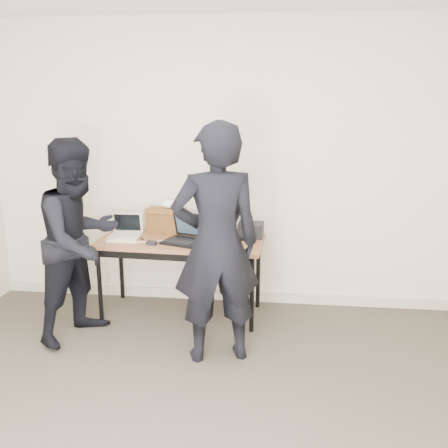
% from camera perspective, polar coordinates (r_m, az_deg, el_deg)
% --- Properties ---
extents(room, '(4.60, 4.60, 2.80)m').
position_cam_1_polar(room, '(2.56, -6.38, -0.06)').
color(room, '#423B32').
rests_on(room, ground).
extents(desk, '(1.53, 0.73, 0.72)m').
position_cam_1_polar(desk, '(4.57, -5.03, -2.58)').
color(desk, brown).
rests_on(desk, ground).
extents(laptop_beige, '(0.29, 0.28, 0.23)m').
position_cam_1_polar(laptop_beige, '(4.66, -11.23, -1.11)').
color(laptop_beige, beige).
rests_on(laptop_beige, desk).
extents(laptop_center, '(0.41, 0.40, 0.25)m').
position_cam_1_polar(laptop_center, '(4.49, -4.49, -1.33)').
color(laptop_center, black).
rests_on(laptop_center, desk).
extents(laptop_right, '(0.51, 0.51, 0.27)m').
position_cam_1_polar(laptop_right, '(4.65, 0.80, -0.65)').
color(laptop_right, black).
rests_on(laptop_right, desk).
extents(leather_satchel, '(0.38, 0.23, 0.25)m').
position_cam_1_polar(leather_satchel, '(4.77, -6.65, 0.43)').
color(leather_satchel, brown).
rests_on(leather_satchel, desk).
extents(tissue, '(0.14, 0.11, 0.08)m').
position_cam_1_polar(tissue, '(4.73, -6.33, 2.28)').
color(tissue, white).
rests_on(tissue, leather_satchel).
extents(equipment_box, '(0.24, 0.20, 0.13)m').
position_cam_1_polar(equipment_box, '(4.63, 3.08, -0.68)').
color(equipment_box, black).
rests_on(equipment_box, desk).
extents(power_brick, '(0.09, 0.07, 0.03)m').
position_cam_1_polar(power_brick, '(4.44, -8.26, -2.16)').
color(power_brick, black).
rests_on(power_brick, desk).
extents(cables, '(0.96, 0.41, 0.01)m').
position_cam_1_polar(cables, '(4.56, -5.56, -1.79)').
color(cables, black).
rests_on(cables, desk).
extents(person_typist, '(0.77, 0.62, 1.83)m').
position_cam_1_polar(person_typist, '(3.71, -0.88, -2.40)').
color(person_typist, black).
rests_on(person_typist, ground).
extents(person_observer, '(0.93, 1.01, 1.68)m').
position_cam_1_polar(person_observer, '(4.27, -16.16, -1.81)').
color(person_observer, black).
rests_on(person_observer, ground).
extents(baseboard, '(4.50, 0.03, 0.10)m').
position_cam_1_polar(baseboard, '(5.07, -0.30, -8.11)').
color(baseboard, beige).
rests_on(baseboard, ground).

